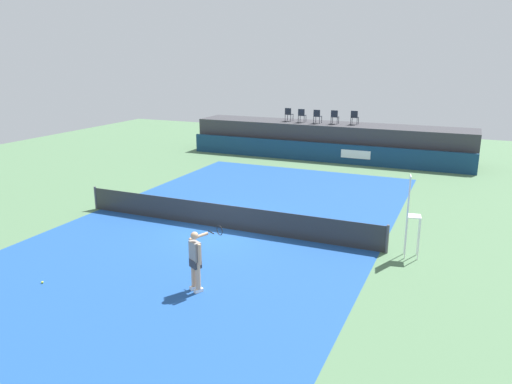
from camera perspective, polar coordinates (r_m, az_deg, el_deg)
The scene contains 15 objects.
ground_plane at distance 21.65m, azimuth -0.19°, elevation -1.76°, with size 48.00×48.00×0.00m, color #4C704C.
court_inner at distance 19.09m, azimuth -3.83°, elevation -4.20°, with size 12.00×22.00×0.00m, color #1C478C.
sponsor_wall at distance 31.13m, azimuth 7.67°, elevation 4.58°, with size 18.00×0.22×1.20m.
spectator_platform at distance 32.75m, azimuth 8.57°, elevation 5.98°, with size 18.00×2.80×2.20m, color #38383D.
spectator_chair_far_left at distance 33.32m, azimuth 3.82°, elevation 9.04°, with size 0.47×0.47×0.89m.
spectator_chair_left at distance 32.78m, azimuth 5.35°, elevation 8.91°, with size 0.44×0.44×0.89m.
spectator_chair_center at distance 32.40m, azimuth 7.14°, elevation 8.78°, with size 0.47×0.47×0.89m.
spectator_chair_right at distance 32.24m, azimuth 9.13°, elevation 8.67°, with size 0.45×0.45×0.89m.
spectator_chair_far_right at distance 32.18m, azimuth 11.37°, elevation 8.55°, with size 0.44×0.44×0.89m.
umpire_chair at distance 16.68m, azimuth 17.55°, elevation -2.10°, with size 0.51×0.51×2.76m.
tennis_net at distance 18.93m, azimuth -3.85°, elevation -2.85°, with size 12.40×0.02×0.95m, color #2D2D2D.
net_post_near at distance 22.36m, azimuth -18.12°, elevation -0.65°, with size 0.10×0.10×1.00m, color #4C4C51.
net_post_far at distance 17.12m, azimuth 14.99°, elevation -5.30°, with size 0.10×0.10×1.00m, color #4C4C51.
tennis_player at distance 13.93m, azimuth -6.96°, elevation -7.72°, with size 0.67×1.26×1.77m.
tennis_ball at distance 15.89m, azimuth -23.56°, elevation -9.59°, with size 0.07×0.07×0.07m, color #D8EA33.
Camera 1 is at (8.34, -15.92, 6.43)m, focal length 34.45 mm.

